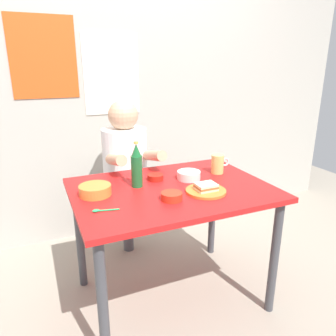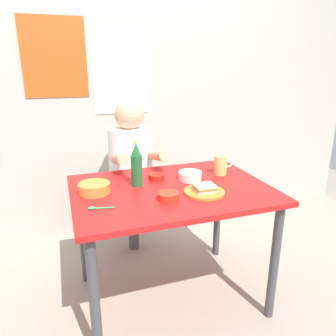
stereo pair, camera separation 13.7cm
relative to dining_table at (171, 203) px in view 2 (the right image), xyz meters
name	(u,v)px [view 2 (the right image)]	position (x,y,z in m)	size (l,w,h in m)	color
ground_plane	(171,296)	(0.00, 0.00, -0.65)	(6.00, 6.00, 0.00)	gray
wall_back	(128,78)	(0.00, 1.05, 0.65)	(4.40, 0.09, 2.60)	#ADA89E
dining_table	(171,203)	(0.00, 0.00, 0.00)	(1.10, 0.80, 0.74)	red
stool	(133,208)	(-0.09, 0.63, -0.30)	(0.34, 0.34, 0.45)	#4C4C51
person_seated	(131,156)	(-0.09, 0.62, 0.12)	(0.33, 0.56, 0.72)	white
plate_orange	(204,192)	(0.14, -0.14, 0.10)	(0.22, 0.22, 0.01)	orange
sandwich	(204,188)	(0.14, -0.14, 0.13)	(0.11, 0.09, 0.04)	beige
beer_mug	(221,165)	(0.37, 0.12, 0.15)	(0.13, 0.08, 0.12)	#D1BC66
beer_bottle	(137,166)	(-0.17, 0.09, 0.21)	(0.06, 0.06, 0.26)	#19602D
soup_bowl_orange	(94,188)	(-0.42, 0.06, 0.12)	(0.17, 0.17, 0.05)	orange
sambal_bowl_red	(156,177)	(-0.04, 0.15, 0.11)	(0.10, 0.10, 0.03)	#B21E14
sauce_bowl_chili	(168,196)	(-0.07, -0.16, 0.12)	(0.11, 0.11, 0.04)	red
rice_bowl_white	(190,175)	(0.15, 0.08, 0.12)	(0.14, 0.14, 0.05)	silver
spoon	(96,208)	(-0.43, -0.15, 0.10)	(0.13, 0.04, 0.01)	#26A559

